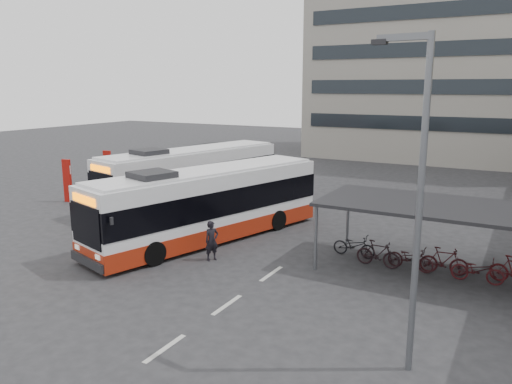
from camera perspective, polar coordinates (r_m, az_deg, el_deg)
The scene contains 10 objects.
ground at distance 19.45m, azimuth -4.86°, elevation -8.01°, with size 120.00×120.00×0.00m, color #28282B.
bike_shelter at distance 18.99m, azimuth 22.49°, elevation -5.27°, with size 10.00×4.00×2.54m.
office_block at distance 51.65m, azimuth 25.31°, elevation 17.41°, with size 30.00×15.00×25.00m, color gray.
road_markings at distance 15.85m, azimuth -3.34°, elevation -12.75°, with size 0.15×7.60×0.01m.
bus_main at distance 21.91m, azimuth -5.41°, elevation -1.45°, with size 5.60×11.64×3.37m.
bus_teal at distance 28.71m, azimuth -7.33°, elevation 1.75°, with size 5.10×11.82×3.42m.
pedestrian at distance 19.45m, azimuth -5.08°, elevation -5.57°, with size 0.57×0.38×1.57m, color black.
lamp_post at distance 11.63m, azimuth 17.85°, elevation 0.47°, with size 1.37×0.28×7.76m.
sign_totem_mid at distance 31.03m, azimuth -20.76°, elevation 1.30°, with size 0.54×0.24×2.51m.
sign_totem_north at distance 34.35m, azimuth -16.59°, elevation 2.54°, with size 0.54×0.30×2.51m.
Camera 1 is at (10.26, -15.14, 6.63)m, focal length 35.00 mm.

